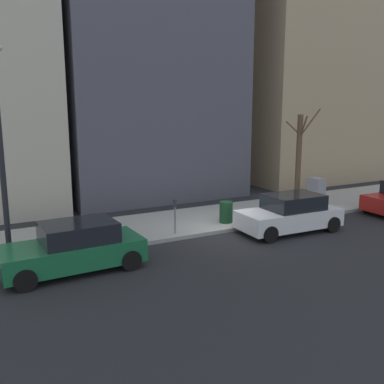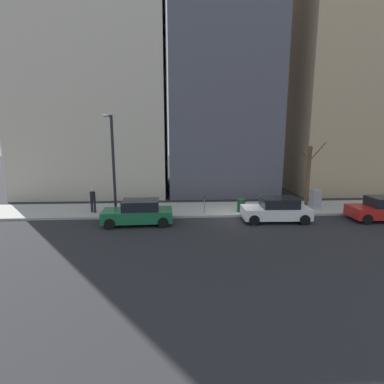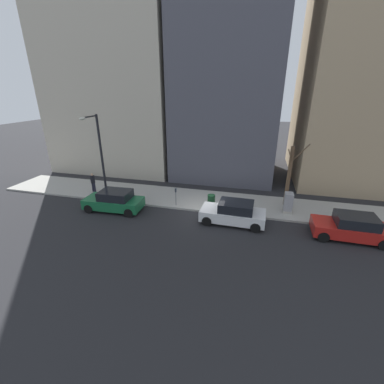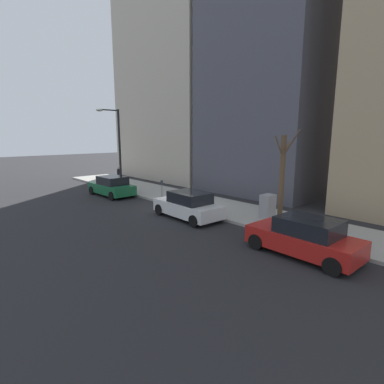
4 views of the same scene
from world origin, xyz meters
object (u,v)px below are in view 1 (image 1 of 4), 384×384
object	(u,v)px
parking_meter	(175,213)
office_tower_left	(298,9)
parked_car_green	(75,248)
parked_car_white	(290,214)
streetlamp	(0,139)
utility_box	(316,193)
trash_bin	(226,212)
bare_tree	(299,157)

from	to	relation	value
parking_meter	office_tower_left	xyz separation A→B (m)	(11.17, -15.36, 10.95)
parked_car_green	parking_meter	size ratio (longest dim) A/B	3.16
parked_car_white	parked_car_green	bearing A→B (deg)	92.88
streetlamp	utility_box	bearing A→B (deg)	-85.85
streetlamp	trash_bin	distance (m)	9.23
trash_bin	streetlamp	bearing A→B (deg)	94.13
bare_tree	trash_bin	size ratio (longest dim) A/B	5.28
streetlamp	parked_car_white	bearing A→B (deg)	-97.15
streetlamp	trash_bin	bearing A→B (deg)	-85.87
streetlamp	trash_bin	world-z (taller)	streetlamp
parking_meter	streetlamp	size ratio (longest dim) A/B	0.21
streetlamp	bare_tree	xyz separation A→B (m)	(2.31, -13.96, -1.52)
parking_meter	utility_box	world-z (taller)	utility_box
streetlamp	office_tower_left	size ratio (longest dim) A/B	0.27
parking_meter	bare_tree	bearing A→B (deg)	-75.03
parked_car_green	streetlamp	bearing A→B (deg)	47.12
parked_car_green	trash_bin	xyz separation A→B (m)	(2.10, -6.83, -0.14)
trash_bin	office_tower_left	distance (m)	20.14
utility_box	bare_tree	world-z (taller)	bare_tree
utility_box	office_tower_left	size ratio (longest dim) A/B	0.06
parked_car_white	parked_car_green	world-z (taller)	same
parked_car_green	parked_car_white	bearing A→B (deg)	-90.98
parked_car_white	streetlamp	size ratio (longest dim) A/B	0.65
parked_car_green	utility_box	xyz separation A→B (m)	(2.50, -12.28, 0.11)
parked_car_white	parking_meter	size ratio (longest dim) A/B	3.15
parked_car_white	streetlamp	world-z (taller)	streetlamp
utility_box	office_tower_left	world-z (taller)	office_tower_left
parking_meter	bare_tree	size ratio (longest dim) A/B	0.28
bare_tree	trash_bin	bearing A→B (deg)	107.41
trash_bin	parked_car_green	bearing A→B (deg)	107.08
streetlamp	office_tower_left	bearing A→B (deg)	-61.96
trash_bin	office_tower_left	world-z (taller)	office_tower_left
parked_car_white	parked_car_green	distance (m)	8.67
bare_tree	office_tower_left	bearing A→B (deg)	-39.08
parked_car_green	parking_meter	xyz separation A→B (m)	(1.65, -4.21, 0.24)
office_tower_left	parking_meter	bearing A→B (deg)	126.04
parked_car_green	streetlamp	distance (m)	3.99
parking_meter	streetlamp	distance (m)	6.67
parked_car_white	parking_meter	bearing A→B (deg)	73.43
parked_car_white	bare_tree	xyz separation A→B (m)	(3.62, -3.57, 1.76)
bare_tree	trash_bin	distance (m)	5.98
parking_meter	trash_bin	distance (m)	2.69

